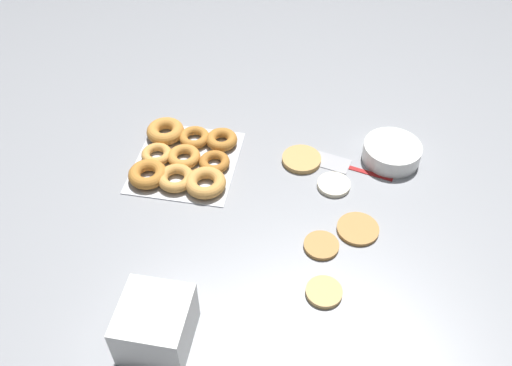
% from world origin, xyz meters
% --- Properties ---
extents(ground_plane, '(3.00, 3.00, 0.00)m').
position_xyz_m(ground_plane, '(0.00, 0.00, 0.00)').
color(ground_plane, gray).
extents(pancake_0, '(0.11, 0.11, 0.01)m').
position_xyz_m(pancake_0, '(-0.23, 0.02, 0.01)').
color(pancake_0, tan).
rests_on(pancake_0, ground_plane).
extents(pancake_1, '(0.10, 0.10, 0.01)m').
position_xyz_m(pancake_1, '(-0.01, 0.18, 0.01)').
color(pancake_1, '#B27F42').
rests_on(pancake_1, ground_plane).
extents(pancake_2, '(0.09, 0.09, 0.01)m').
position_xyz_m(pancake_2, '(-0.15, 0.11, 0.01)').
color(pancake_2, beige).
rests_on(pancake_2, ground_plane).
extents(pancake_3, '(0.09, 0.09, 0.01)m').
position_xyz_m(pancake_3, '(0.06, 0.10, 0.01)').
color(pancake_3, '#B27F42').
rests_on(pancake_3, ground_plane).
extents(pancake_4, '(0.08, 0.08, 0.01)m').
position_xyz_m(pancake_4, '(0.19, 0.12, 0.01)').
color(pancake_4, tan).
rests_on(pancake_4, ground_plane).
extents(donut_tray, '(0.30, 0.28, 0.04)m').
position_xyz_m(donut_tray, '(-0.16, -0.31, 0.02)').
color(donut_tray, silver).
rests_on(donut_tray, ground_plane).
extents(batter_bowl, '(0.16, 0.16, 0.05)m').
position_xyz_m(batter_bowl, '(-0.28, 0.26, 0.03)').
color(batter_bowl, white).
rests_on(batter_bowl, ground_plane).
extents(container_stack, '(0.14, 0.14, 0.12)m').
position_xyz_m(container_stack, '(0.36, -0.21, 0.06)').
color(container_stack, white).
rests_on(container_stack, ground_plane).
extents(spatula, '(0.09, 0.23, 0.01)m').
position_xyz_m(spatula, '(-0.23, 0.12, 0.00)').
color(spatula, maroon).
rests_on(spatula, ground_plane).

